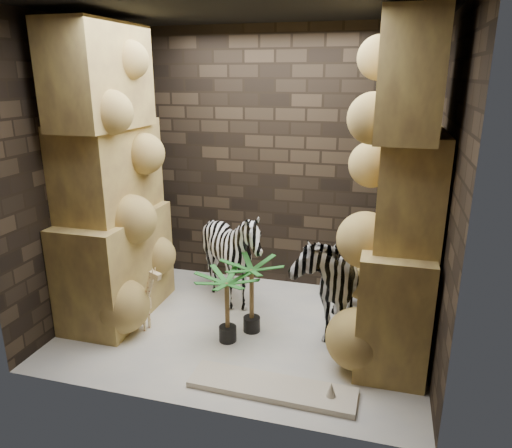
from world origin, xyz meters
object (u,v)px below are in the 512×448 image
(giraffe_toy, at_px, (138,295))
(palm_back, at_px, (227,308))
(zebra_left, at_px, (232,260))
(surfboard, at_px, (272,387))
(zebra_right, at_px, (330,267))
(palm_front, at_px, (252,296))

(giraffe_toy, xyz_separation_m, palm_back, (0.94, -0.01, -0.00))
(zebra_left, height_order, surfboard, zebra_left)
(zebra_left, height_order, palm_back, zebra_left)
(zebra_right, relative_size, surfboard, 0.95)
(zebra_right, xyz_separation_m, surfboard, (-0.30, -1.15, -0.63))
(zebra_left, height_order, palm_front, zebra_left)
(zebra_right, height_order, giraffe_toy, zebra_right)
(giraffe_toy, bearing_deg, palm_front, 25.78)
(giraffe_toy, distance_m, palm_front, 1.14)
(zebra_right, distance_m, palm_back, 1.08)
(zebra_right, distance_m, giraffe_toy, 1.93)
(giraffe_toy, relative_size, palm_front, 0.94)
(palm_back, relative_size, surfboard, 0.51)
(surfboard, bearing_deg, palm_back, 134.70)
(palm_back, bearing_deg, zebra_left, 104.79)
(zebra_left, relative_size, surfboard, 0.84)
(palm_front, height_order, palm_back, palm_front)
(zebra_left, relative_size, giraffe_toy, 1.62)
(zebra_left, bearing_deg, zebra_right, -12.69)
(palm_front, xyz_separation_m, surfboard, (0.42, -0.87, -0.36))
(palm_back, bearing_deg, giraffe_toy, 179.66)
(zebra_left, distance_m, palm_front, 0.64)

